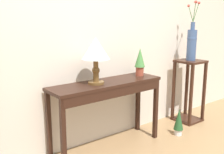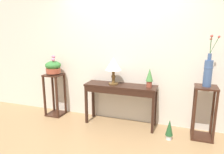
% 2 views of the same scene
% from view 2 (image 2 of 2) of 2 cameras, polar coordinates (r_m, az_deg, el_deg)
% --- Properties ---
extents(back_wall_with_art, '(9.00, 0.10, 2.80)m').
position_cam_2_polar(back_wall_with_art, '(3.92, 3.37, 7.63)').
color(back_wall_with_art, beige).
rests_on(back_wall_with_art, ground).
extents(console_table, '(1.33, 0.38, 0.78)m').
position_cam_2_polar(console_table, '(3.76, 2.29, -3.93)').
color(console_table, black).
rests_on(console_table, ground).
extents(table_lamp, '(0.30, 0.30, 0.49)m').
position_cam_2_polar(table_lamp, '(3.72, 0.42, 3.25)').
color(table_lamp, brown).
rests_on(table_lamp, console_table).
extents(potted_plant_on_console, '(0.13, 0.13, 0.33)m').
position_cam_2_polar(potted_plant_on_console, '(3.62, 10.44, 0.06)').
color(potted_plant_on_console, '#9E4733').
rests_on(potted_plant_on_console, console_table).
extents(pedestal_stand_left, '(0.35, 0.35, 0.89)m').
position_cam_2_polar(pedestal_stand_left, '(4.45, -15.67, -4.79)').
color(pedestal_stand_left, '#381E14').
rests_on(pedestal_stand_left, ground).
extents(planter_bowl_wide_left, '(0.32, 0.32, 0.39)m').
position_cam_2_polar(planter_bowl_wide_left, '(4.32, -16.13, 2.69)').
color(planter_bowl_wide_left, '#9E4733').
rests_on(planter_bowl_wide_left, pedestal_stand_left).
extents(pedestal_stand_right, '(0.35, 0.35, 0.89)m').
position_cam_2_polar(pedestal_stand_right, '(3.70, 24.26, -9.07)').
color(pedestal_stand_right, '#381E14').
rests_on(pedestal_stand_right, ground).
extents(flower_vase_tall_right, '(0.19, 0.18, 0.80)m').
position_cam_2_polar(flower_vase_tall_right, '(3.51, 25.29, 1.59)').
color(flower_vase_tall_right, '#3D5684').
rests_on(flower_vase_tall_right, pedestal_stand_right).
extents(potted_plant_floor, '(0.12, 0.12, 0.35)m').
position_cam_2_polar(potted_plant_floor, '(3.55, 15.73, -13.81)').
color(potted_plant_floor, silver).
rests_on(potted_plant_floor, ground).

